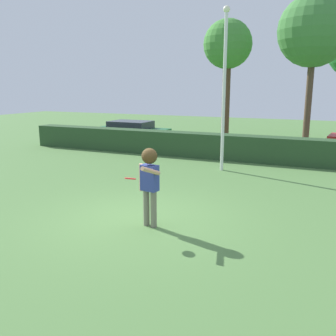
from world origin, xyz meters
The scene contains 8 objects.
ground_plane centered at (0.00, 0.00, 0.00)m, with size 60.00×60.00×0.00m, color #507A3F.
person centered at (0.48, -0.32, 1.15)m, with size 0.56×0.80×1.79m.
frisbee centered at (0.28, -0.81, 1.21)m, with size 0.24×0.24×0.08m.
lamppost centered at (0.38, 5.94, 3.24)m, with size 0.24×0.24×5.85m.
hedge_row centered at (0.00, 8.10, 0.54)m, with size 20.27×0.90×1.08m, color #294727.
parked_car_green centered at (-6.07, 10.35, 0.69)m, with size 4.21×1.82×1.25m.
maple_tree centered at (2.84, 13.66, 5.85)m, with size 3.67×3.67×7.72m.
willow_tree centered at (-1.41, 12.85, 5.20)m, with size 2.62×2.62×6.65m.
Camera 1 is at (4.04, -7.32, 3.10)m, focal length 39.20 mm.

